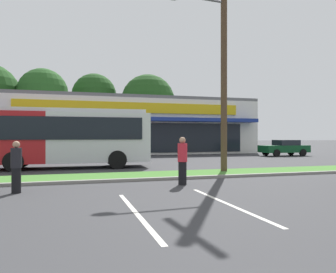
{
  "coord_description": "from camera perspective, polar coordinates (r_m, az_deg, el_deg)",
  "views": [
    {
      "loc": [
        -2.45,
        0.11,
        1.77
      ],
      "look_at": [
        2.9,
        18.1,
        1.75
      ],
      "focal_mm": 35.0,
      "sensor_mm": 36.0,
      "label": 1
    }
  ],
  "objects": [
    {
      "name": "tree_mid_left",
      "position": [
        44.79,
        -20.97,
        7.05
      ],
      "size": [
        6.24,
        6.24,
        10.36
      ],
      "color": "#473323",
      "rests_on": "ground_plane"
    },
    {
      "name": "grass_median",
      "position": [
        14.21,
        -6.56,
        -6.86
      ],
      "size": [
        56.0,
        2.2,
        0.12
      ],
      "primitive_type": "cube",
      "color": "#427A2D",
      "rests_on": "ground_plane"
    },
    {
      "name": "tree_mid",
      "position": [
        47.28,
        -12.72,
        6.91
      ],
      "size": [
        6.17,
        6.17,
        10.52
      ],
      "color": "#473323",
      "rests_on": "ground_plane"
    },
    {
      "name": "city_bus",
      "position": [
        19.06,
        -21.97,
        0.04
      ],
      "size": [
        12.25,
        2.94,
        3.25
      ],
      "rotation": [
        0.0,
        0.0,
        -0.03
      ],
      "color": "#AD191E",
      "rests_on": "ground_plane"
    },
    {
      "name": "car_4",
      "position": [
        25.31,
        -10.88,
        -2.2
      ],
      "size": [
        4.45,
        1.89,
        1.53
      ],
      "rotation": [
        0.0,
        0.0,
        3.14
      ],
      "color": "navy",
      "rests_on": "ground_plane"
    },
    {
      "name": "parking_stripe_1",
      "position": [
        7.77,
        -5.56,
        -13.09
      ],
      "size": [
        0.12,
        4.8,
        0.01
      ],
      "primitive_type": "cube",
      "color": "silver",
      "rests_on": "ground_plane"
    },
    {
      "name": "pedestrian_by_pole",
      "position": [
        11.23,
        -24.91,
        -4.83
      ],
      "size": [
        0.33,
        0.33,
        1.62
      ],
      "rotation": [
        0.0,
        0.0,
        5.7
      ],
      "color": "black",
      "rests_on": "ground_plane"
    },
    {
      "name": "car_3",
      "position": [
        31.23,
        19.61,
        -1.84
      ],
      "size": [
        4.36,
        1.85,
        1.43
      ],
      "rotation": [
        0.0,
        0.0,
        3.14
      ],
      "color": "#0C3F1E",
      "rests_on": "ground_plane"
    },
    {
      "name": "tree_mid_right",
      "position": [
        45.0,
        -3.51,
        6.11
      ],
      "size": [
        7.32,
        7.32,
        10.18
      ],
      "color": "#473323",
      "rests_on": "ground_plane"
    },
    {
      "name": "utility_pole",
      "position": [
        16.24,
        9.31,
        15.14
      ],
      "size": [
        3.03,
        2.4,
        11.28
      ],
      "color": "#4C3826",
      "rests_on": "ground_plane"
    },
    {
      "name": "curb_lip",
      "position": [
        13.02,
        -5.62,
        -7.5
      ],
      "size": [
        56.0,
        0.24,
        0.12
      ],
      "primitive_type": "cube",
      "color": "gray",
      "rests_on": "ground_plane"
    },
    {
      "name": "pedestrian_near_bench",
      "position": [
        11.94,
        2.53,
        -4.24
      ],
      "size": [
        0.35,
        0.35,
        1.74
      ],
      "rotation": [
        0.0,
        0.0,
        3.66
      ],
      "color": "black",
      "rests_on": "ground_plane"
    },
    {
      "name": "parking_stripe_2",
      "position": [
        8.83,
        10.43,
        -11.49
      ],
      "size": [
        0.12,
        4.8,
        0.01
      ],
      "primitive_type": "cube",
      "color": "silver",
      "rests_on": "ground_plane"
    },
    {
      "name": "storefront_building",
      "position": [
        36.71,
        -7.72,
        1.74
      ],
      "size": [
        26.08,
        14.08,
        5.69
      ],
      "color": "silver",
      "rests_on": "ground_plane"
    }
  ]
}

